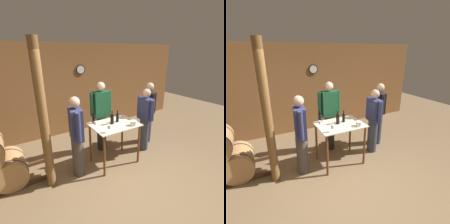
% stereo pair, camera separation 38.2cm
% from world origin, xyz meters
% --- Properties ---
extents(ground_plane, '(14.00, 14.00, 0.00)m').
position_xyz_m(ground_plane, '(0.00, 0.00, 0.00)').
color(ground_plane, brown).
extents(back_wall, '(8.40, 0.08, 2.70)m').
position_xyz_m(back_wall, '(0.00, 3.00, 1.35)').
color(back_wall, brown).
rests_on(back_wall, ground_plane).
extents(tasting_table, '(1.02, 0.76, 0.96)m').
position_xyz_m(tasting_table, '(0.22, 0.89, 0.77)').
color(tasting_table, beige).
rests_on(tasting_table, ground_plane).
extents(wooden_post, '(0.16, 0.16, 2.70)m').
position_xyz_m(wooden_post, '(-1.22, 0.92, 1.35)').
color(wooden_post, brown).
rests_on(wooden_post, ground_plane).
extents(wine_bottle_far_left, '(0.07, 0.07, 0.28)m').
position_xyz_m(wine_bottle_far_left, '(-0.13, 1.19, 1.07)').
color(wine_bottle_far_left, black).
rests_on(wine_bottle_far_left, tasting_table).
extents(wine_bottle_left, '(0.08, 0.08, 0.30)m').
position_xyz_m(wine_bottle_left, '(0.19, 0.93, 1.07)').
color(wine_bottle_left, black).
rests_on(wine_bottle_left, tasting_table).
extents(wine_bottle_center, '(0.06, 0.06, 0.27)m').
position_xyz_m(wine_bottle_center, '(0.35, 0.97, 1.06)').
color(wine_bottle_center, black).
rests_on(wine_bottle_center, tasting_table).
extents(wine_glass_near_left, '(0.06, 0.06, 0.15)m').
position_xyz_m(wine_glass_near_left, '(-0.23, 0.92, 1.06)').
color(wine_glass_near_left, silver).
rests_on(wine_glass_near_left, tasting_table).
extents(wine_glass_near_center, '(0.07, 0.07, 0.15)m').
position_xyz_m(wine_glass_near_center, '(-0.09, 0.61, 1.07)').
color(wine_glass_near_center, silver).
rests_on(wine_glass_near_center, tasting_table).
extents(ice_bucket, '(0.14, 0.14, 0.10)m').
position_xyz_m(ice_bucket, '(0.53, 0.62, 1.01)').
color(ice_bucket, white).
rests_on(ice_bucket, tasting_table).
extents(person_host, '(0.34, 0.56, 1.69)m').
position_xyz_m(person_host, '(1.56, 1.24, 0.89)').
color(person_host, '#333847').
rests_on(person_host, ground_plane).
extents(person_visitor_with_scarf, '(0.59, 0.24, 1.79)m').
position_xyz_m(person_visitor_with_scarf, '(0.26, 1.55, 0.95)').
color(person_visitor_with_scarf, '#232328').
rests_on(person_visitor_with_scarf, ground_plane).
extents(person_visitor_bearded, '(0.25, 0.59, 1.63)m').
position_xyz_m(person_visitor_bearded, '(1.18, 0.95, 0.86)').
color(person_visitor_bearded, '#333847').
rests_on(person_visitor_bearded, ground_plane).
extents(person_visitor_near_door, '(0.29, 0.58, 1.69)m').
position_xyz_m(person_visitor_near_door, '(-0.65, 0.92, 0.89)').
color(person_visitor_near_door, '#4C4742').
rests_on(person_visitor_near_door, ground_plane).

